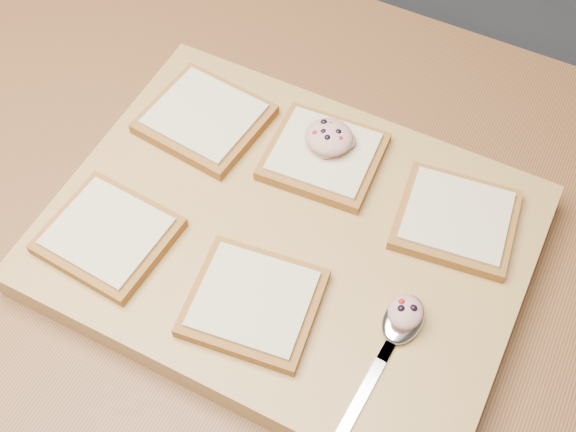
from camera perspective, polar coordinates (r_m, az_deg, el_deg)
name	(u,v)px	position (r m, az deg, el deg)	size (l,w,h in m)	color
ground	(232,429)	(1.64, -4.43, -16.40)	(4.00, 4.00, 0.00)	#515459
island_counter	(214,348)	(1.22, -5.83, -10.31)	(2.00, 0.80, 0.90)	slate
cutting_board	(288,239)	(0.76, 0.00, -1.85)	(0.48, 0.37, 0.04)	tan
bread_far_left	(205,118)	(0.83, -6.59, 7.67)	(0.14, 0.13, 0.02)	#9C6028
bread_far_center	(324,155)	(0.79, 2.84, 4.81)	(0.13, 0.12, 0.02)	#9C6028
bread_far_right	(456,219)	(0.76, 13.14, -0.22)	(0.13, 0.12, 0.02)	#9C6028
bread_near_left	(108,235)	(0.76, -14.02, -1.46)	(0.13, 0.12, 0.02)	#9C6028
bread_near_center	(253,302)	(0.70, -2.75, -6.80)	(0.13, 0.13, 0.02)	#9C6028
tuna_salad_dollop	(329,137)	(0.78, 3.25, 6.26)	(0.05, 0.05, 0.02)	tan
spoon	(397,331)	(0.69, 8.60, -8.97)	(0.04, 0.19, 0.01)	silver
spoon_salad	(405,312)	(0.69, 9.27, -7.49)	(0.03, 0.04, 0.02)	tan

